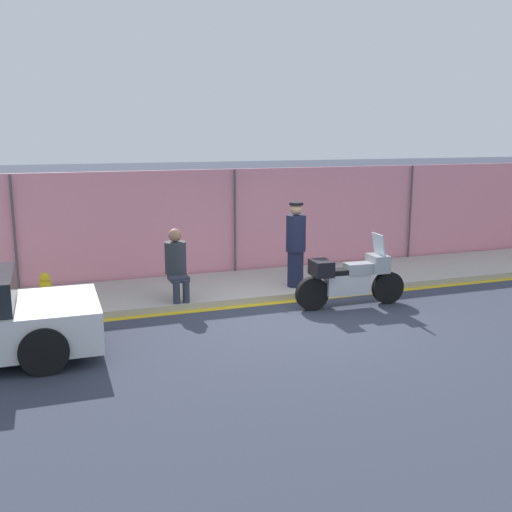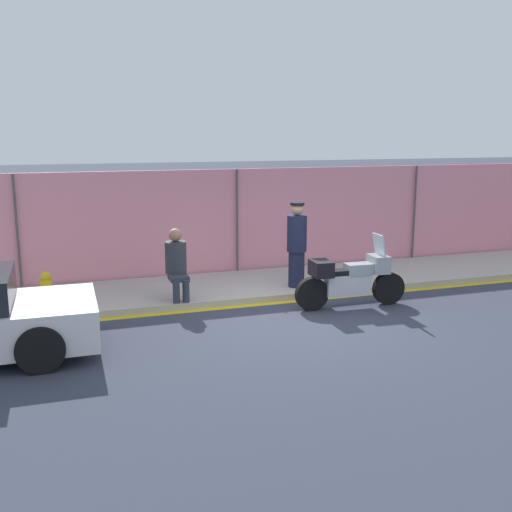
% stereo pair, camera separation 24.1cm
% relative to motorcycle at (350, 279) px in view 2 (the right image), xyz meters
% --- Properties ---
extents(ground_plane, '(120.00, 120.00, 0.00)m').
position_rel_motorcycle_xyz_m(ground_plane, '(-1.31, -0.35, -0.57)').
color(ground_plane, '#333847').
extents(sidewalk, '(35.82, 2.41, 0.13)m').
position_rel_motorcycle_xyz_m(sidewalk, '(-1.31, 2.03, -0.51)').
color(sidewalk, '#ADA89E').
rests_on(sidewalk, ground_plane).
extents(curb_paint_stripe, '(35.82, 0.18, 0.01)m').
position_rel_motorcycle_xyz_m(curb_paint_stripe, '(-1.31, 0.73, -0.57)').
color(curb_paint_stripe, gold).
rests_on(curb_paint_stripe, ground_plane).
extents(storefront_fence, '(34.03, 0.17, 2.54)m').
position_rel_motorcycle_xyz_m(storefront_fence, '(-1.31, 3.32, 0.70)').
color(storefront_fence, pink).
rests_on(storefront_fence, ground_plane).
extents(motorcycle, '(2.28, 0.57, 1.43)m').
position_rel_motorcycle_xyz_m(motorcycle, '(0.00, 0.00, 0.00)').
color(motorcycle, black).
rests_on(motorcycle, ground_plane).
extents(officer_standing, '(0.42, 0.42, 1.81)m').
position_rel_motorcycle_xyz_m(officer_standing, '(-0.56, 1.37, 0.48)').
color(officer_standing, '#191E38').
rests_on(officer_standing, sidewalk).
extents(person_seated_on_curb, '(0.42, 0.72, 1.39)m').
position_rel_motorcycle_xyz_m(person_seated_on_curb, '(-3.15, 1.30, 0.33)').
color(person_seated_on_curb, '#2D3342').
rests_on(person_seated_on_curb, sidewalk).
extents(fire_hydrant, '(0.21, 0.26, 0.65)m').
position_rel_motorcycle_xyz_m(fire_hydrant, '(-5.60, 1.59, -0.12)').
color(fire_hydrant, gold).
rests_on(fire_hydrant, sidewalk).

